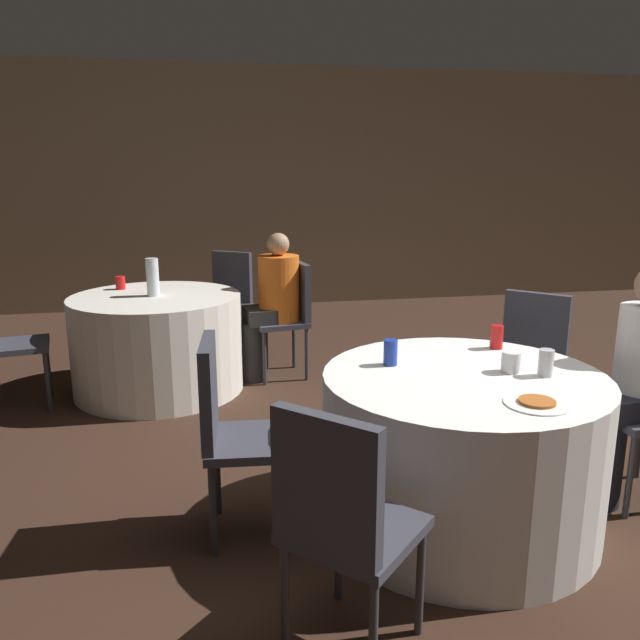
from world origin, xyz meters
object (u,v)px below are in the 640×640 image
object	(u,v)px
chair_far_west	(1,332)
soda_can_silver	(546,363)
person_white_shirt	(632,387)
pizza_plate_near	(537,403)
chair_far_northeast	(228,294)
table_near	(460,449)
chair_far_east	(290,309)
table_far	(158,343)
chair_near_northeast	(530,356)
person_orange_shirt	(270,306)
soda_can_blue	(390,352)
bottle_far	(153,277)
soda_can_red	(497,337)
chair_near_southwest	(340,514)
chair_near_west	(230,420)

from	to	relation	value
chair_far_west	soda_can_silver	distance (m)	3.49
person_white_shirt	pizza_plate_near	world-z (taller)	person_white_shirt
chair_far_northeast	person_white_shirt	xyz separation A→B (m)	(1.80, -2.97, 0.04)
table_near	chair_far_west	xyz separation A→B (m)	(-2.50, 1.93, 0.19)
chair_far_east	chair_far_west	bearing A→B (deg)	91.33
table_far	chair_far_northeast	bearing A→B (deg)	56.92
chair_near_northeast	table_near	bearing A→B (deg)	90.00
chair_far_west	chair_far_east	distance (m)	2.07
person_orange_shirt	chair_far_northeast	bearing A→B (deg)	13.11
soda_can_blue	bottle_far	xyz separation A→B (m)	(-1.20, 1.92, 0.08)
person_white_shirt	soda_can_red	size ratio (longest dim) A/B	9.77
person_orange_shirt	person_white_shirt	xyz separation A→B (m)	(1.51, -2.23, 0.01)
chair_near_southwest	soda_can_blue	bearing A→B (deg)	109.18
chair_near_west	bottle_far	size ratio (longest dim) A/B	3.31
chair_far_west	chair_near_west	bearing A→B (deg)	27.01
table_far	chair_near_northeast	world-z (taller)	chair_near_northeast
soda_can_red	person_orange_shirt	bearing A→B (deg)	116.81
chair_near_west	bottle_far	world-z (taller)	bottle_far
table_near	soda_can_red	distance (m)	0.65
table_far	chair_near_northeast	size ratio (longest dim) A/B	1.36
person_white_shirt	soda_can_red	distance (m)	0.67
soda_can_red	bottle_far	bearing A→B (deg)	136.03
chair_near_west	soda_can_blue	size ratio (longest dim) A/B	7.49
chair_far_west	table_far	bearing A→B (deg)	90.00
chair_far_west	pizza_plate_near	world-z (taller)	chair_far_west
chair_near_northeast	chair_far_northeast	world-z (taller)	same
soda_can_silver	soda_can_red	bearing A→B (deg)	91.46
chair_near_west	chair_far_east	distance (m)	2.27
chair_near_southwest	soda_can_silver	size ratio (longest dim) A/B	7.49
chair_near_northeast	table_far	bearing A→B (deg)	13.13
chair_far_west	person_white_shirt	distance (m)	3.88
table_near	soda_can_blue	size ratio (longest dim) A/B	10.50
soda_can_blue	chair_near_northeast	bearing A→B (deg)	27.64
chair_far_west	person_orange_shirt	bearing A→B (deg)	88.78
person_white_shirt	soda_can_red	world-z (taller)	person_white_shirt
chair_far_east	soda_can_blue	xyz separation A→B (m)	(0.17, -2.09, 0.24)
soda_can_blue	table_near	bearing A→B (deg)	-35.33
chair_far_west	chair_far_east	bearing A→B (deg)	88.67
pizza_plate_near	soda_can_blue	xyz separation A→B (m)	(-0.41, 0.60, 0.05)
table_near	pizza_plate_near	xyz separation A→B (m)	(0.13, -0.40, 0.37)
chair_near_northeast	chair_far_west	world-z (taller)	same
chair_far_west	soda_can_red	bearing A→B (deg)	49.87
chair_near_west	chair_far_east	xyz separation A→B (m)	(0.59, 2.20, 0.00)
chair_near_west	pizza_plate_near	distance (m)	1.29
chair_near_northeast	chair_far_northeast	distance (m)	2.81
chair_far_east	soda_can_silver	xyz separation A→B (m)	(0.80, -2.37, 0.24)
table_far	soda_can_red	distance (m)	2.57
chair_near_west	soda_can_silver	world-z (taller)	chair_near_west
chair_near_west	chair_near_northeast	distance (m)	1.91
pizza_plate_near	bottle_far	bearing A→B (deg)	122.67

